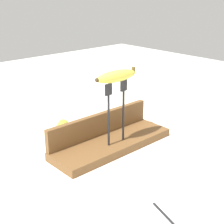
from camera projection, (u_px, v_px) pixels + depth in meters
ground_plane at (112, 147)px, 1.12m from camera, size 3.00×3.00×0.00m
wooden_board at (112, 144)px, 1.11m from camera, size 0.43×0.14×0.03m
board_backstop at (100, 124)px, 1.14m from camera, size 0.42×0.02×0.08m
fork_stand_center at (116, 107)px, 1.05m from camera, size 0.09×0.01×0.20m
banana_raised_center at (116, 76)px, 1.01m from camera, size 0.16×0.05×0.04m
banana_chunk_near at (62, 127)px, 1.22m from camera, size 0.07×0.07×0.04m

